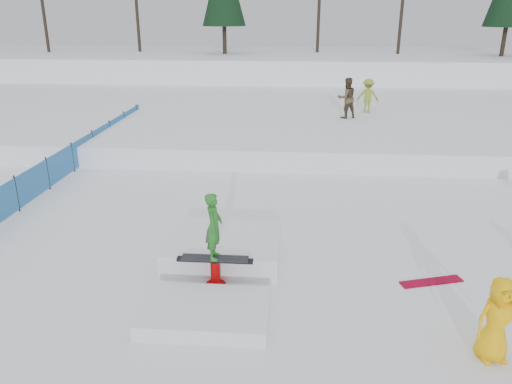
# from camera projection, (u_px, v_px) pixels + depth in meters

# --- Properties ---
(ground) EXTENTS (120.00, 120.00, 0.00)m
(ground) POSITION_uv_depth(u_px,v_px,m) (227.00, 266.00, 11.46)
(ground) COLOR white
(snow_berm) EXTENTS (60.00, 14.00, 2.40)m
(snow_berm) POSITION_uv_depth(u_px,v_px,m) (278.00, 68.00, 39.12)
(snow_berm) COLOR white
(snow_berm) RESTS_ON ground
(snow_midrise) EXTENTS (50.00, 18.00, 0.80)m
(snow_midrise) POSITION_uv_depth(u_px,v_px,m) (268.00, 113.00, 26.29)
(snow_midrise) COLOR white
(snow_midrise) RESTS_ON ground
(safety_fence) EXTENTS (0.05, 16.00, 1.10)m
(safety_fence) POSITION_uv_depth(u_px,v_px,m) (73.00, 157.00, 17.94)
(safety_fence) COLOR #2A69A8
(safety_fence) RESTS_ON ground
(walker_olive) EXTENTS (1.09, 0.98, 1.85)m
(walker_olive) POSITION_uv_depth(u_px,v_px,m) (347.00, 98.00, 22.89)
(walker_olive) COLOR #453823
(walker_olive) RESTS_ON snow_midrise
(walker_ygreen) EXTENTS (1.11, 0.73, 1.62)m
(walker_ygreen) POSITION_uv_depth(u_px,v_px,m) (368.00, 96.00, 24.20)
(walker_ygreen) COLOR olive
(walker_ygreen) RESTS_ON snow_midrise
(spectator_yellow) EXTENTS (0.82, 0.62, 1.52)m
(spectator_yellow) POSITION_uv_depth(u_px,v_px,m) (497.00, 320.00, 8.18)
(spectator_yellow) COLOR #FBB606
(spectator_yellow) RESTS_ON ground
(loose_board_red) EXTENTS (1.42, 0.68, 0.03)m
(loose_board_red) POSITION_uv_depth(u_px,v_px,m) (431.00, 282.00, 10.77)
(loose_board_red) COLOR maroon
(loose_board_red) RESTS_ON ground
(jib_rail_feature) EXTENTS (2.60, 4.40, 2.11)m
(jib_rail_feature) POSITION_uv_depth(u_px,v_px,m) (219.00, 261.00, 11.05)
(jib_rail_feature) COLOR white
(jib_rail_feature) RESTS_ON ground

